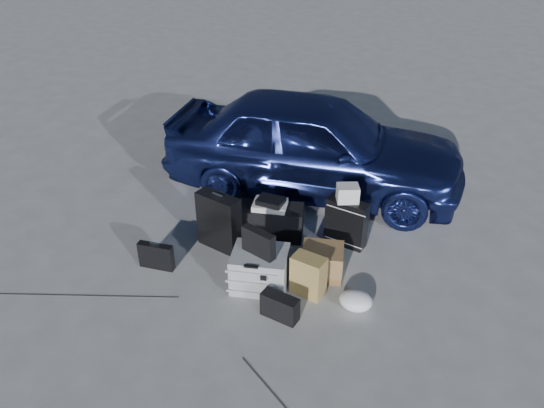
# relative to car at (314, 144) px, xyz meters

# --- Properties ---
(ground) EXTENTS (60.00, 60.00, 0.00)m
(ground) POSITION_rel_car_xyz_m (0.01, -2.36, -0.66)
(ground) COLOR #A3A39F
(ground) RESTS_ON ground
(car) EXTENTS (3.95, 1.82, 1.31)m
(car) POSITION_rel_car_xyz_m (0.00, 0.00, 0.00)
(car) COLOR navy
(car) RESTS_ON ground
(pelican_case) EXTENTS (0.63, 0.55, 0.41)m
(pelican_case) POSITION_rel_car_xyz_m (0.05, -2.13, -0.45)
(pelican_case) COLOR #9DA0A3
(pelican_case) RESTS_ON ground
(laptop_bag) EXTENTS (0.38, 0.21, 0.28)m
(laptop_bag) POSITION_rel_car_xyz_m (0.05, -2.14, -0.11)
(laptop_bag) COLOR black
(laptop_bag) RESTS_ON pelican_case
(briefcase) EXTENTS (0.39, 0.11, 0.30)m
(briefcase) POSITION_rel_car_xyz_m (-1.10, -2.23, -0.51)
(briefcase) COLOR black
(briefcase) RESTS_ON ground
(suitcase_left) EXTENTS (0.54, 0.31, 0.67)m
(suitcase_left) POSITION_rel_car_xyz_m (-0.62, -1.65, -0.32)
(suitcase_left) COLOR black
(suitcase_left) RESTS_ON ground
(suitcase_right) EXTENTS (0.49, 0.27, 0.56)m
(suitcase_right) POSITION_rel_car_xyz_m (0.71, -1.11, -0.37)
(suitcase_right) COLOR black
(suitcase_right) RESTS_ON ground
(white_carton) EXTENTS (0.29, 0.26, 0.19)m
(white_carton) POSITION_rel_car_xyz_m (0.69, -1.10, 0.00)
(white_carton) COLOR silver
(white_carton) RESTS_ON suitcase_right
(duffel_bag) EXTENTS (0.83, 0.49, 0.39)m
(duffel_bag) POSITION_rel_car_xyz_m (-0.16, -1.26, -0.46)
(duffel_bag) COLOR black
(duffel_bag) RESTS_ON ground
(flat_box_white) EXTENTS (0.42, 0.34, 0.07)m
(flat_box_white) POSITION_rel_car_xyz_m (-0.16, -1.25, -0.23)
(flat_box_white) COLOR silver
(flat_box_white) RESTS_ON duffel_bag
(flat_box_black) EXTENTS (0.31, 0.23, 0.06)m
(flat_box_black) POSITION_rel_car_xyz_m (-0.14, -1.27, -0.17)
(flat_box_black) COLOR black
(flat_box_black) RESTS_ON flat_box_white
(kraft_bag) EXTENTS (0.36, 0.26, 0.44)m
(kraft_bag) POSITION_rel_car_xyz_m (0.55, -2.08, -0.44)
(kraft_bag) COLOR #A18246
(kraft_bag) RESTS_ON ground
(cardboard_box) EXTENTS (0.49, 0.45, 0.32)m
(cardboard_box) POSITION_rel_car_xyz_m (0.60, -1.73, -0.50)
(cardboard_box) COLOR #996E43
(cardboard_box) RESTS_ON ground
(plastic_bag) EXTENTS (0.33, 0.28, 0.18)m
(plastic_bag) POSITION_rel_car_xyz_m (1.05, -2.14, -0.57)
(plastic_bag) COLOR white
(plastic_bag) RESTS_ON ground
(messenger_bag) EXTENTS (0.39, 0.21, 0.26)m
(messenger_bag) POSITION_rel_car_xyz_m (0.40, -2.51, -0.53)
(messenger_bag) COLOR black
(messenger_bag) RESTS_ON ground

